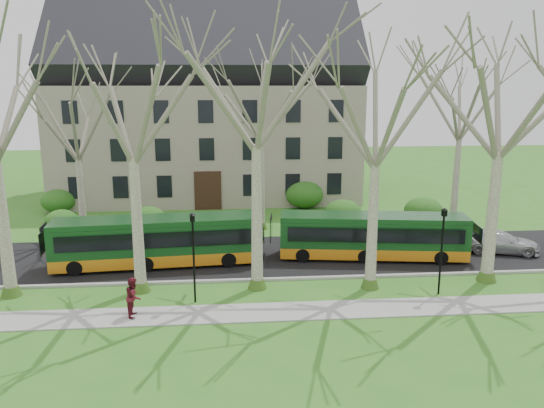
{
  "coord_description": "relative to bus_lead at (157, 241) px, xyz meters",
  "views": [
    {
      "loc": [
        -4.31,
        -24.89,
        10.27
      ],
      "look_at": [
        -1.97,
        3.0,
        3.83
      ],
      "focal_mm": 35.0,
      "sensor_mm": 36.0,
      "label": 1
    }
  ],
  "objects": [
    {
      "name": "tree_row_verge",
      "position": [
        8.44,
        -4.09,
        5.51
      ],
      "size": [
        49.0,
        7.0,
        14.0
      ],
      "color": "gray",
      "rests_on": "ground"
    },
    {
      "name": "sidewalk",
      "position": [
        8.44,
        -6.89,
        -1.46
      ],
      "size": [
        70.0,
        2.0,
        0.06
      ],
      "primitive_type": "cube",
      "color": "gray",
      "rests_on": "ground"
    },
    {
      "name": "pedestrian_b",
      "position": [
        -0.18,
        -6.81,
        -0.53
      ],
      "size": [
        0.69,
        0.88,
        1.79
      ],
      "primitive_type": "imported",
      "rotation": [
        0.0,
        0.0,
        1.56
      ],
      "color": "#57131D",
      "rests_on": "sidewalk"
    },
    {
      "name": "bus_follow",
      "position": [
        12.57,
        0.21,
        -0.07
      ],
      "size": [
        11.05,
        3.74,
        2.71
      ],
      "primitive_type": null,
      "rotation": [
        0.0,
        0.0,
        -0.14
      ],
      "color": "#113E19",
      "rests_on": "road"
    },
    {
      "name": "road",
      "position": [
        8.44,
        1.11,
        -1.46
      ],
      "size": [
        80.0,
        8.0,
        0.06
      ],
      "primitive_type": "cube",
      "color": "black",
      "rests_on": "ground"
    },
    {
      "name": "hedges",
      "position": [
        3.77,
        9.61,
        -0.49
      ],
      "size": [
        30.6,
        8.6,
        2.0
      ],
      "color": "#2B5E1B",
      "rests_on": "ground"
    },
    {
      "name": "ground",
      "position": [
        8.44,
        -4.39,
        -1.49
      ],
      "size": [
        120.0,
        120.0,
        0.0
      ],
      "primitive_type": "plane",
      "color": "#337220",
      "rests_on": "ground"
    },
    {
      "name": "lamp_row",
      "position": [
        8.44,
        -5.39,
        1.09
      ],
      "size": [
        36.22,
        0.22,
        4.3
      ],
      "color": "black",
      "rests_on": "ground"
    },
    {
      "name": "building",
      "position": [
        2.44,
        19.61,
        6.58
      ],
      "size": [
        26.5,
        12.2,
        16.0
      ],
      "color": "gray",
      "rests_on": "ground"
    },
    {
      "name": "bus_lead",
      "position": [
        0.0,
        0.0,
        0.0
      ],
      "size": [
        11.56,
        3.28,
        2.85
      ],
      "primitive_type": null,
      "rotation": [
        0.0,
        0.0,
        0.08
      ],
      "color": "#113E19",
      "rests_on": "road"
    },
    {
      "name": "curb",
      "position": [
        8.44,
        -2.89,
        -1.42
      ],
      "size": [
        80.0,
        0.25,
        0.14
      ],
      "primitive_type": "cube",
      "color": "#A5A39E",
      "rests_on": "ground"
    },
    {
      "name": "sedan",
      "position": [
        20.67,
        0.61,
        -0.75
      ],
      "size": [
        4.99,
        3.14,
        1.35
      ],
      "primitive_type": "imported",
      "rotation": [
        0.0,
        0.0,
        1.28
      ],
      "color": "silver",
      "rests_on": "road"
    },
    {
      "name": "tree_row_far",
      "position": [
        7.11,
        6.61,
        4.51
      ],
      "size": [
        33.0,
        7.0,
        12.0
      ],
      "color": "gray",
      "rests_on": "ground"
    }
  ]
}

